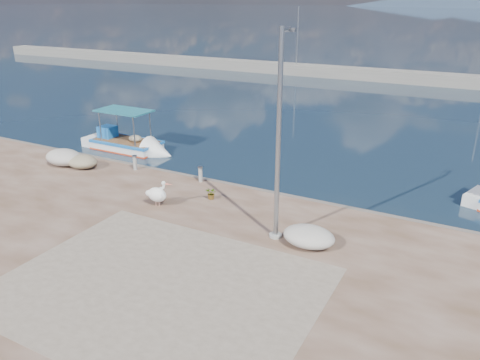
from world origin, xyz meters
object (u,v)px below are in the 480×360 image
object	(u,v)px
boat_left	(126,146)
bollard_near	(200,174)
pelican	(157,194)
lamp_post	(279,146)

from	to	relation	value
boat_left	bollard_near	bearing A→B (deg)	-24.76
pelican	bollard_near	world-z (taller)	pelican
bollard_near	boat_left	bearing A→B (deg)	155.16
boat_left	pelican	size ratio (longest dim) A/B	5.01
lamp_post	bollard_near	bearing A→B (deg)	148.26
boat_left	lamp_post	size ratio (longest dim) A/B	0.81
pelican	lamp_post	bearing A→B (deg)	-22.41
boat_left	pelican	bearing A→B (deg)	-41.43
pelican	bollard_near	xyz separation A→B (m)	(0.05, 3.07, -0.12)
boat_left	lamp_post	world-z (taller)	lamp_post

